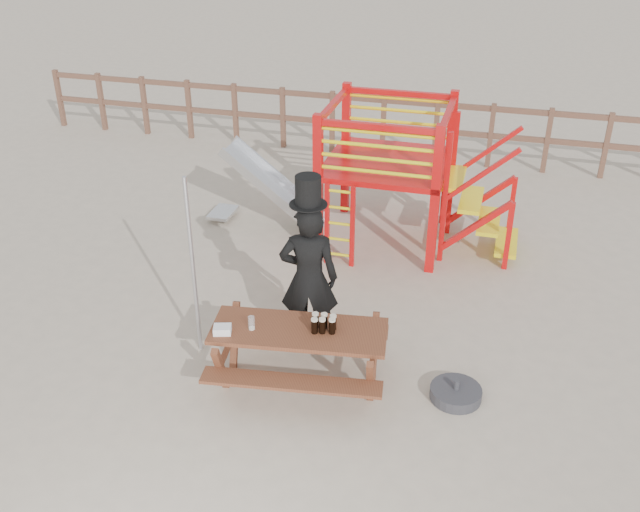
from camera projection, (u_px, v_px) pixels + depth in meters
The scene contains 10 objects.
ground at pixel (302, 382), 7.75m from camera, with size 60.00×60.00×0.00m, color #BCAA92.
back_fence at pixel (410, 122), 13.31m from camera, with size 15.09×0.09×1.20m.
playground_fort at pixel (381, 172), 10.23m from camera, with size 4.71×1.84×2.10m.
picnic_table at pixel (299, 350), 7.51m from camera, with size 1.98×1.50×0.71m.
man_with_hat at pixel (309, 275), 7.89m from camera, with size 0.73×0.56×2.13m.
metal_pole at pixel (193, 268), 7.77m from camera, with size 0.05×0.05×2.15m, color #B2B2B7.
parasol_base at pixel (456, 393), 7.48m from camera, with size 0.54×0.54×0.23m.
paper_bag at pixel (222, 330), 7.31m from camera, with size 0.18×0.14×0.08m, color white.
stout_pints at pixel (324, 323), 7.33m from camera, with size 0.27×0.19×0.17m.
empty_glasses at pixel (252, 323), 7.36m from camera, with size 0.07×0.07×0.15m.
Camera 1 is at (1.84, -5.86, 4.92)m, focal length 40.00 mm.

